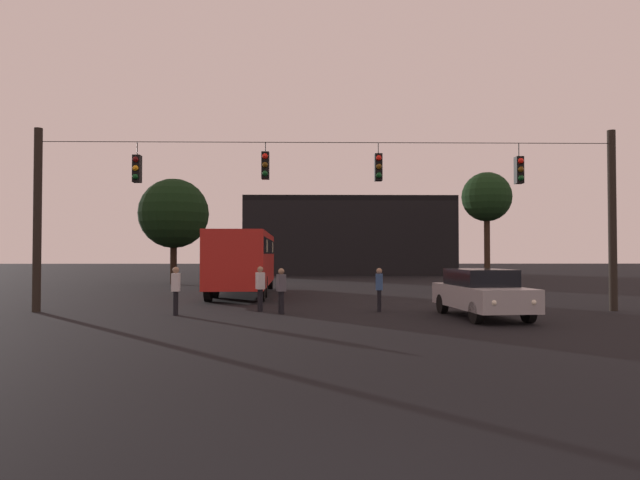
# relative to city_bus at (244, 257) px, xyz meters

# --- Properties ---
(ground_plane) EXTENTS (168.00, 168.00, 0.00)m
(ground_plane) POSITION_rel_city_bus_xyz_m (3.87, 1.58, -1.87)
(ground_plane) COLOR black
(ground_plane) RESTS_ON ground
(overhead_signal_span) EXTENTS (20.37, 0.44, 6.37)m
(overhead_signal_span) POSITION_rel_city_bus_xyz_m (3.85, -8.23, 1.87)
(overhead_signal_span) COLOR black
(overhead_signal_span) RESTS_ON ground
(city_bus) EXTENTS (2.82, 11.06, 3.00)m
(city_bus) POSITION_rel_city_bus_xyz_m (0.00, 0.00, 0.00)
(city_bus) COLOR #B21E19
(city_bus) RESTS_ON ground
(car_near_right) EXTENTS (2.24, 4.47, 1.52)m
(car_near_right) POSITION_rel_city_bus_xyz_m (8.65, -10.20, -1.07)
(car_near_right) COLOR #99999E
(car_near_right) RESTS_ON ground
(pedestrian_crossing_left) EXTENTS (0.36, 0.42, 1.56)m
(pedestrian_crossing_left) POSITION_rel_city_bus_xyz_m (1.53, -8.19, -0.99)
(pedestrian_crossing_left) COLOR black
(pedestrian_crossing_left) RESTS_ON ground
(pedestrian_crossing_center) EXTENTS (0.35, 0.42, 1.52)m
(pedestrian_crossing_center) POSITION_rel_city_bus_xyz_m (2.30, -8.97, -1.02)
(pedestrian_crossing_center) COLOR black
(pedestrian_crossing_center) RESTS_ON ground
(pedestrian_crossing_right) EXTENTS (0.29, 0.39, 1.51)m
(pedestrian_crossing_right) POSITION_rel_city_bus_xyz_m (5.67, -8.31, -1.02)
(pedestrian_crossing_right) COLOR black
(pedestrian_crossing_right) RESTS_ON ground
(pedestrian_near_bus) EXTENTS (0.27, 0.38, 1.58)m
(pedestrian_near_bus) POSITION_rel_city_bus_xyz_m (-1.12, -9.35, -0.98)
(pedestrian_near_bus) COLOR black
(pedestrian_near_bus) RESTS_ON ground
(corner_building) EXTENTS (19.65, 11.92, 7.36)m
(corner_building) POSITION_rel_city_bus_xyz_m (6.94, 28.65, 1.81)
(corner_building) COLOR black
(corner_building) RESTS_ON ground
(tree_left_silhouette) EXTENTS (4.60, 4.60, 6.98)m
(tree_left_silhouette) POSITION_rel_city_bus_xyz_m (-5.78, 9.35, 2.80)
(tree_left_silhouette) COLOR black
(tree_left_silhouette) RESTS_ON ground
(tree_behind_building) EXTENTS (3.71, 3.71, 8.15)m
(tree_behind_building) POSITION_rel_city_bus_xyz_m (16.56, 13.98, 4.36)
(tree_behind_building) COLOR #2D2116
(tree_behind_building) RESTS_ON ground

